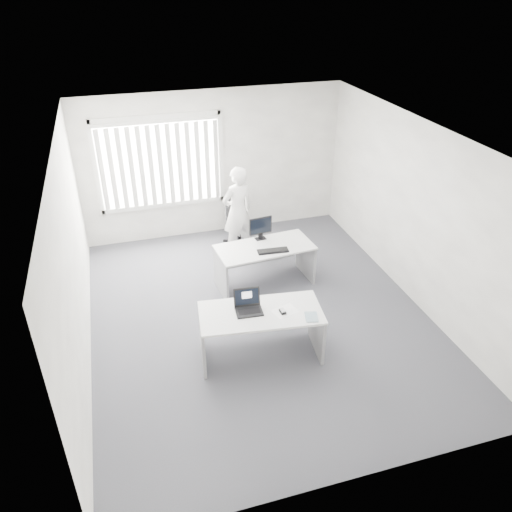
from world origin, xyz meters
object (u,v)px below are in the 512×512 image
object	(u,v)px
laptop	(249,304)
monitor	(261,228)
person	(238,211)
desk_near	(261,324)
desk_far	(265,257)
office_chair	(238,230)

from	to	relation	value
laptop	monitor	world-z (taller)	monitor
person	monitor	distance (m)	0.90
desk_near	laptop	bearing A→B (deg)	174.30
desk_far	office_chair	xyz separation A→B (m)	(-0.05, 1.51, -0.23)
desk_near	office_chair	xyz separation A→B (m)	(0.54, 3.21, -0.24)
desk_near	laptop	world-z (taller)	laptop
desk_near	monitor	bearing A→B (deg)	80.22
person	laptop	size ratio (longest dim) A/B	4.81
office_chair	monitor	xyz separation A→B (m)	(0.06, -1.24, 0.63)
person	laptop	distance (m)	2.88
person	monitor	bearing A→B (deg)	82.47
desk_far	monitor	xyz separation A→B (m)	(0.01, 0.27, 0.40)
office_chair	laptop	world-z (taller)	laptop
desk_near	desk_far	size ratio (longest dim) A/B	1.04
person	desk_near	bearing A→B (deg)	63.37
laptop	monitor	size ratio (longest dim) A/B	0.89
desk_near	office_chair	bearing A→B (deg)	87.61
desk_far	laptop	size ratio (longest dim) A/B	4.63
laptop	desk_far	bearing A→B (deg)	70.71
person	monitor	world-z (taller)	person
desk_far	laptop	bearing A→B (deg)	-119.01
desk_far	desk_near	bearing A→B (deg)	-114.21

